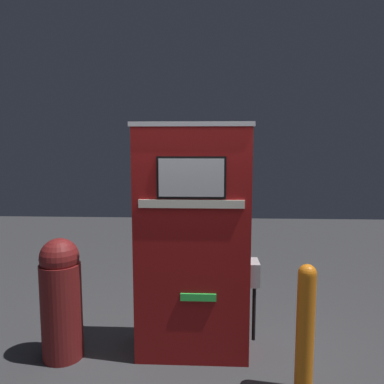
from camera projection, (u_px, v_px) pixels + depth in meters
ground_plane at (191, 366)px, 3.35m from camera, size 14.00×14.00×0.00m
gas_pump at (193, 241)px, 3.48m from camera, size 1.13×0.56×2.16m
safety_bollard at (305, 326)px, 2.93m from camera, size 0.14×0.14×1.05m
trash_bin at (61, 297)px, 3.43m from camera, size 0.37×0.37×1.13m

